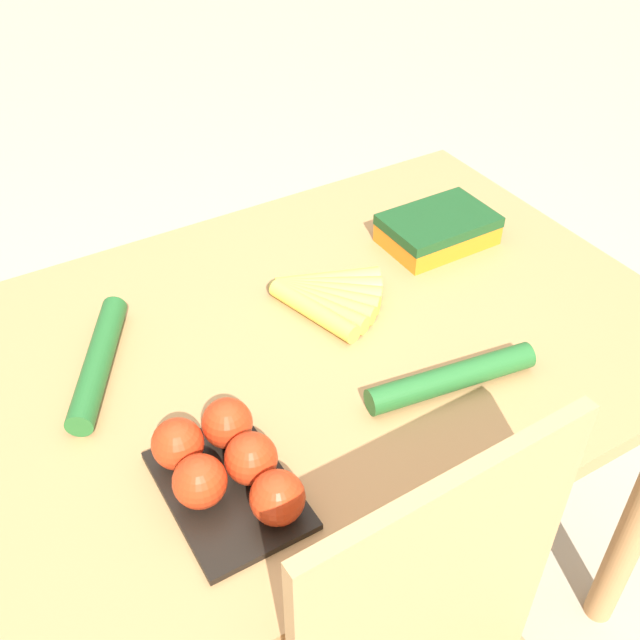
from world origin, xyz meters
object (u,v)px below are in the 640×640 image
(cucumber_near, at_px, (452,378))
(cucumber_far, at_px, (98,361))
(carrot_bag, at_px, (438,227))
(banana_bunch, at_px, (323,296))
(tomato_pack, at_px, (226,465))

(cucumber_near, relative_size, cucumber_far, 1.07)
(cucumber_near, bearing_deg, carrot_bag, -124.72)
(banana_bunch, bearing_deg, cucumber_far, -4.77)
(cucumber_far, bearing_deg, cucumber_near, 145.17)
(banana_bunch, distance_m, cucumber_near, 0.28)
(banana_bunch, xyz_separation_m, tomato_pack, (0.30, 0.26, 0.02))
(banana_bunch, relative_size, carrot_bag, 0.96)
(banana_bunch, relative_size, tomato_pack, 0.87)
(cucumber_far, bearing_deg, banana_bunch, 175.23)
(banana_bunch, bearing_deg, carrot_bag, -169.81)
(carrot_bag, bearing_deg, banana_bunch, 10.19)
(tomato_pack, height_order, cucumber_far, tomato_pack)
(carrot_bag, bearing_deg, cucumber_far, 1.64)
(banana_bunch, xyz_separation_m, cucumber_near, (-0.06, 0.27, 0.00))
(cucumber_far, bearing_deg, carrot_bag, -178.36)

